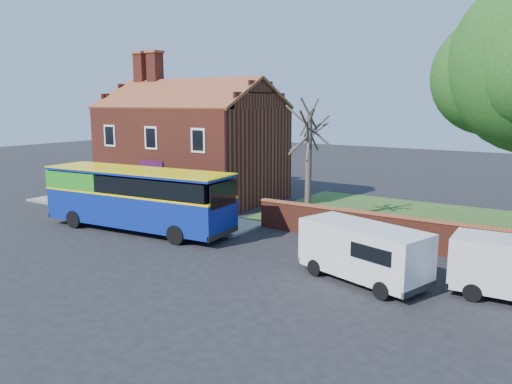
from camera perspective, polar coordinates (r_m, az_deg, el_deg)
The scene contains 9 objects.
ground at distance 24.17m, azimuth -12.42°, elevation -6.60°, with size 120.00×120.00×0.00m, color black.
pavement at distance 32.92m, azimuth -13.76°, elevation -2.06°, with size 18.00×3.50×0.12m, color gray.
kerb at distance 31.79m, azimuth -16.07°, elevation -2.58°, with size 18.00×0.15×0.14m, color slate.
grass_strip at distance 30.02m, azimuth 25.42°, elevation -4.03°, with size 26.00×12.00×0.04m, color #426B28.
shop_building at distance 36.51m, azimuth -7.37°, elevation 4.66°, with size 12.30×8.13×10.50m.
boundary_wall at distance 24.06m, azimuth 23.47°, elevation -5.29°, with size 22.00×0.38×1.60m.
bus at distance 27.91m, azimuth -13.94°, elevation -0.40°, with size 11.21×3.78×3.35m.
van_near at distance 19.84m, azimuth 12.20°, elevation -6.55°, with size 5.45×3.42×2.23m.
bare_tree at distance 28.32m, azimuth 6.02°, elevation 3.24°, with size 2.54×3.03×6.78m.
Camera 1 is at (16.77, -15.98, 6.89)m, focal length 35.00 mm.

